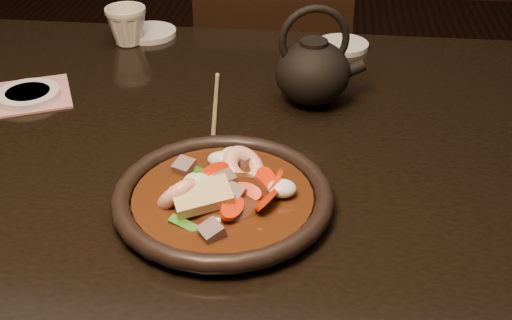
# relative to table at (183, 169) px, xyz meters

# --- Properties ---
(table) EXTENTS (1.60, 0.90, 0.75)m
(table) POSITION_rel_table_xyz_m (0.00, 0.00, 0.00)
(table) COLOR black
(table) RESTS_ON floor
(chair) EXTENTS (0.41, 0.41, 0.84)m
(chair) POSITION_rel_table_xyz_m (0.10, 0.69, -0.21)
(chair) COLOR black
(chair) RESTS_ON floor
(plate) EXTENTS (0.30, 0.30, 0.03)m
(plate) POSITION_rel_table_xyz_m (0.10, -0.20, 0.09)
(plate) COLOR black
(plate) RESTS_ON table
(stirfry) EXTENTS (0.19, 0.21, 0.06)m
(stirfry) POSITION_rel_table_xyz_m (0.10, -0.19, 0.10)
(stirfry) COLOR #3C1C0A
(stirfry) RESTS_ON plate
(soy_dish) EXTENTS (0.11, 0.11, 0.02)m
(soy_dish) POSITION_rel_table_xyz_m (-0.29, 0.08, 0.08)
(soy_dish) COLOR silver
(soy_dish) RESTS_ON table
(saucer_left) EXTENTS (0.12, 0.12, 0.01)m
(saucer_left) POSITION_rel_table_xyz_m (-0.15, 0.39, 0.08)
(saucer_left) COLOR silver
(saucer_left) RESTS_ON table
(saucer_right) EXTENTS (0.11, 0.11, 0.01)m
(saucer_right) POSITION_rel_table_xyz_m (0.26, 0.37, 0.08)
(saucer_right) COLOR silver
(saucer_right) RESTS_ON table
(tea_cup) EXTENTS (0.10, 0.09, 0.08)m
(tea_cup) POSITION_rel_table_xyz_m (-0.18, 0.34, 0.12)
(tea_cup) COLOR beige
(tea_cup) RESTS_ON table
(chopsticks) EXTENTS (0.04, 0.27, 0.01)m
(chopsticks) POSITION_rel_table_xyz_m (0.04, 0.07, 0.08)
(chopsticks) COLOR tan
(chopsticks) RESTS_ON table
(napkin) EXTENTS (0.18, 0.18, 0.00)m
(napkin) POSITION_rel_table_xyz_m (-0.29, 0.09, 0.08)
(napkin) COLOR #B77570
(napkin) RESTS_ON table
(teapot) EXTENTS (0.16, 0.13, 0.17)m
(teapot) POSITION_rel_table_xyz_m (0.21, 0.12, 0.14)
(teapot) COLOR black
(teapot) RESTS_ON table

